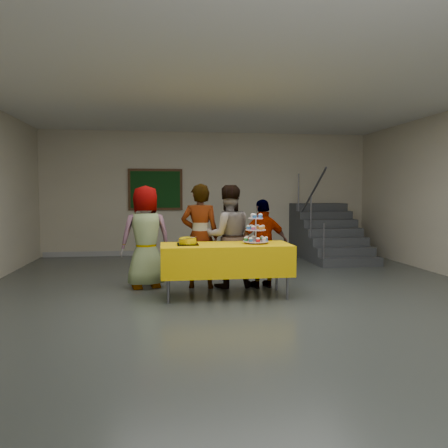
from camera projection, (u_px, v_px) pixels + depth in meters
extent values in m
plane|color=#4C514C|center=(248.00, 304.00, 5.92)|extent=(10.00, 10.00, 0.00)
cube|color=#C1B89B|center=(209.00, 194.00, 10.76)|extent=(8.00, 0.04, 3.00)
cube|color=silver|center=(249.00, 79.00, 5.71)|extent=(8.00, 10.00, 0.04)
cube|color=#999999|center=(209.00, 252.00, 10.84)|extent=(7.90, 0.03, 0.12)
cylinder|color=#595960|center=(168.00, 277.00, 5.95)|extent=(0.04, 0.04, 0.73)
cylinder|color=#595960|center=(287.00, 274.00, 6.19)|extent=(0.04, 0.04, 0.73)
cylinder|color=#595960|center=(168.00, 270.00, 6.53)|extent=(0.04, 0.04, 0.73)
cylinder|color=#595960|center=(277.00, 267.00, 6.76)|extent=(0.04, 0.04, 0.73)
cube|color=#595960|center=(226.00, 246.00, 6.33)|extent=(1.80, 0.70, 0.02)
cube|color=#FFC405|center=(226.00, 259.00, 6.34)|extent=(1.88, 0.78, 0.44)
cylinder|color=silver|center=(256.00, 243.00, 6.43)|extent=(0.18, 0.18, 0.01)
cylinder|color=silver|center=(256.00, 229.00, 6.42)|extent=(0.02, 0.02, 0.42)
cylinder|color=silver|center=(256.00, 241.00, 6.43)|extent=(0.38, 0.38, 0.01)
cylinder|color=silver|center=(256.00, 230.00, 6.42)|extent=(0.30, 0.30, 0.01)
cylinder|color=silver|center=(256.00, 218.00, 6.41)|extent=(0.22, 0.22, 0.01)
cube|color=black|center=(188.00, 244.00, 6.26)|extent=(0.30, 0.30, 0.02)
cylinder|color=#FBCD00|center=(188.00, 241.00, 6.25)|extent=(0.25, 0.25, 0.07)
ellipsoid|color=#FBCD00|center=(188.00, 239.00, 6.25)|extent=(0.25, 0.25, 0.05)
ellipsoid|color=white|center=(191.00, 238.00, 6.22)|extent=(0.08, 0.08, 0.02)
cube|color=silver|center=(187.00, 238.00, 6.12)|extent=(0.30, 0.16, 0.04)
imported|color=slate|center=(146.00, 237.00, 6.94)|extent=(0.90, 0.70, 1.63)
imported|color=slate|center=(200.00, 236.00, 6.92)|extent=(0.67, 0.50, 1.66)
imported|color=slate|center=(228.00, 236.00, 6.99)|extent=(0.84, 0.67, 1.64)
imported|color=slate|center=(264.00, 244.00, 6.95)|extent=(0.87, 0.48, 1.41)
cube|color=#424447|center=(350.00, 262.00, 9.01)|extent=(1.30, 0.30, 0.18)
cube|color=#424447|center=(344.00, 256.00, 9.30)|extent=(1.30, 0.30, 0.36)
cube|color=#424447|center=(339.00, 250.00, 9.59)|extent=(1.30, 0.30, 0.54)
cube|color=#424447|center=(334.00, 244.00, 9.88)|extent=(1.30, 0.30, 0.72)
cube|color=#424447|center=(329.00, 239.00, 10.17)|extent=(1.30, 0.30, 0.90)
cube|color=#424447|center=(324.00, 234.00, 10.46)|extent=(1.30, 0.30, 1.08)
cube|color=#424447|center=(320.00, 229.00, 10.75)|extent=(1.30, 0.30, 1.26)
cube|color=#424447|center=(316.00, 228.00, 11.05)|extent=(1.30, 0.30, 1.26)
cylinder|color=#595960|center=(324.00, 246.00, 8.85)|extent=(0.04, 0.04, 0.90)
cylinder|color=#595960|center=(311.00, 217.00, 9.60)|extent=(0.04, 0.04, 0.90)
cylinder|color=#595960|center=(299.00, 192.00, 10.45)|extent=(0.04, 0.04, 0.90)
cylinder|color=#595960|center=(310.00, 196.00, 9.62)|extent=(0.04, 1.85, 1.20)
cube|color=#472B16|center=(155.00, 190.00, 10.54)|extent=(1.30, 0.04, 1.00)
cube|color=#133B13|center=(155.00, 190.00, 10.51)|extent=(1.18, 0.02, 0.88)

